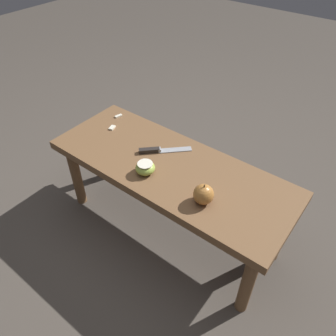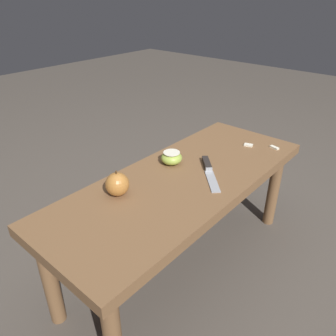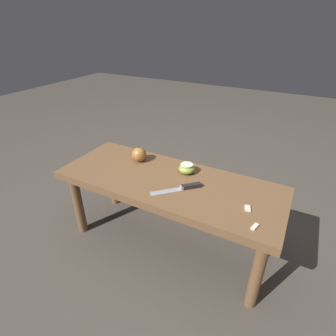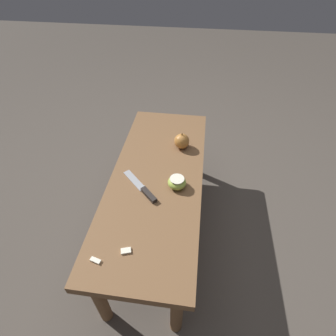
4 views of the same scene
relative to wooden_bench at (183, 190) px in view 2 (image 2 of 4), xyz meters
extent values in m
plane|color=#4C443D|center=(0.00, 0.00, -0.37)|extent=(8.00, 8.00, 0.00)
cube|color=brown|center=(0.00, 0.00, 0.04)|extent=(1.13, 0.44, 0.04)
cylinder|color=brown|center=(0.50, -0.16, -0.18)|extent=(0.05, 0.05, 0.39)
cylinder|color=brown|center=(-0.50, 0.16, -0.18)|extent=(0.05, 0.05, 0.39)
cylinder|color=brown|center=(0.50, 0.16, -0.18)|extent=(0.05, 0.05, 0.39)
cube|color=#9EA0A5|center=(0.04, -0.10, 0.06)|extent=(0.13, 0.13, 0.00)
cube|color=#9EA0A5|center=(0.10, -0.05, 0.07)|extent=(0.03, 0.03, 0.02)
cube|color=#282321|center=(0.13, -0.01, 0.07)|extent=(0.08, 0.08, 0.02)
sphere|color=#B27233|center=(-0.24, 0.10, 0.10)|extent=(0.08, 0.08, 0.08)
cylinder|color=#4C3319|center=(-0.24, 0.10, 0.14)|extent=(0.01, 0.01, 0.01)
ellipsoid|color=#9EB747|center=(0.05, 0.10, 0.08)|extent=(0.08, 0.08, 0.05)
cylinder|color=white|center=(0.05, 0.10, 0.11)|extent=(0.07, 0.07, 0.00)
cube|color=white|center=(0.40, -0.05, 0.06)|extent=(0.03, 0.04, 0.01)
cube|color=white|center=(0.45, -0.15, 0.06)|extent=(0.03, 0.04, 0.01)
camera|label=1|loc=(-0.66, 0.87, 1.00)|focal=35.00mm
camera|label=2|loc=(-0.83, -0.64, 0.67)|focal=35.00mm
camera|label=3|loc=(0.52, -0.97, 0.76)|focal=28.00mm
camera|label=4|loc=(0.87, 0.17, 0.95)|focal=28.00mm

